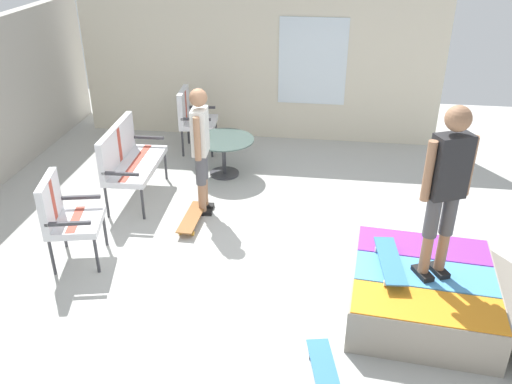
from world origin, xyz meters
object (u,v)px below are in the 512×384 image
at_px(patio_table, 224,149).
at_px(person_watching, 201,143).
at_px(person_skater, 447,183).
at_px(skateboard_on_ramp, 390,261).
at_px(patio_chair_near_house, 192,115).
at_px(skate_ramp, 425,292).
at_px(patio_chair_by_wall, 64,213).
at_px(skateboard_by_bench, 192,217).
at_px(skateboard_spare, 325,374).
at_px(patio_bench, 127,156).

height_order(patio_table, person_watching, person_watching).
xyz_separation_m(person_skater, skateboard_on_ramp, (0.04, 0.38, -0.88)).
height_order(patio_chair_near_house, person_skater, person_skater).
bearing_deg(skate_ramp, person_watching, 57.05).
xyz_separation_m(patio_chair_near_house, patio_chair_by_wall, (-3.29, 0.61, 0.00)).
bearing_deg(skateboard_on_ramp, skate_ramp, -95.23).
xyz_separation_m(skate_ramp, skateboard_by_bench, (1.34, 2.66, -0.14)).
xyz_separation_m(skate_ramp, skateboard_spare, (-1.04, 0.93, -0.14)).
distance_m(patio_bench, patio_chair_near_house, 1.79).
height_order(patio_bench, patio_chair_by_wall, same).
height_order(person_watching, skateboard_on_ramp, person_watching).
xyz_separation_m(patio_bench, person_skater, (-1.94, -3.68, 0.81)).
bearing_deg(patio_chair_near_house, skateboard_spare, -154.09).
relative_size(patio_table, skateboard_on_ramp, 1.11).
xyz_separation_m(patio_table, skateboard_spare, (-3.85, -1.60, -0.32)).
distance_m(skate_ramp, skateboard_on_ramp, 0.48).
bearing_deg(skateboard_on_ramp, person_watching, 53.51).
xyz_separation_m(patio_chair_by_wall, patio_table, (2.44, -1.29, -0.21)).
xyz_separation_m(patio_chair_near_house, patio_table, (-0.85, -0.68, -0.21)).
distance_m(patio_chair_by_wall, person_skater, 3.94).
distance_m(person_watching, skateboard_spare, 3.30).
xyz_separation_m(patio_table, skateboard_on_ramp, (-2.78, -2.16, 0.14)).
height_order(patio_chair_by_wall, skateboard_on_ramp, patio_chair_by_wall).
bearing_deg(skateboard_by_bench, skateboard_spare, -144.01).
height_order(patio_chair_by_wall, patio_table, patio_chair_by_wall).
bearing_deg(patio_chair_by_wall, skateboard_on_ramp, -95.58).
distance_m(patio_chair_by_wall, patio_table, 2.77).
distance_m(patio_chair_near_house, patio_table, 1.11).
bearing_deg(skateboard_on_ramp, patio_chair_by_wall, 84.42).
bearing_deg(patio_bench, patio_table, -52.53).
relative_size(skate_ramp, patio_chair_near_house, 2.03).
bearing_deg(patio_chair_by_wall, patio_table, -27.93).
bearing_deg(patio_bench, person_watching, -103.47).
height_order(skate_ramp, skateboard_on_ramp, skateboard_on_ramp).
bearing_deg(patio_chair_by_wall, skateboard_by_bench, -50.24).
bearing_deg(skateboard_spare, person_watching, 31.39).
distance_m(skateboard_spare, skateboard_on_ramp, 1.30).
xyz_separation_m(patio_bench, skateboard_by_bench, (-0.60, -1.01, -0.53)).
height_order(skate_ramp, patio_chair_near_house, patio_chair_near_house).
distance_m(person_watching, person_skater, 3.13).
height_order(skate_ramp, patio_table, patio_table).
relative_size(patio_table, person_skater, 0.54).
xyz_separation_m(patio_bench, patio_table, (0.87, -1.14, -0.21)).
height_order(patio_chair_by_wall, skateboard_by_bench, patio_chair_by_wall).
height_order(patio_chair_near_house, patio_chair_by_wall, same).
height_order(patio_bench, skateboard_on_ramp, patio_bench).
bearing_deg(skateboard_on_ramp, patio_chair_near_house, 38.12).
height_order(patio_chair_by_wall, person_watching, person_watching).
bearing_deg(person_watching, skateboard_spare, -148.61).
xyz_separation_m(person_skater, skateboard_spare, (-1.03, 0.94, -1.34)).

